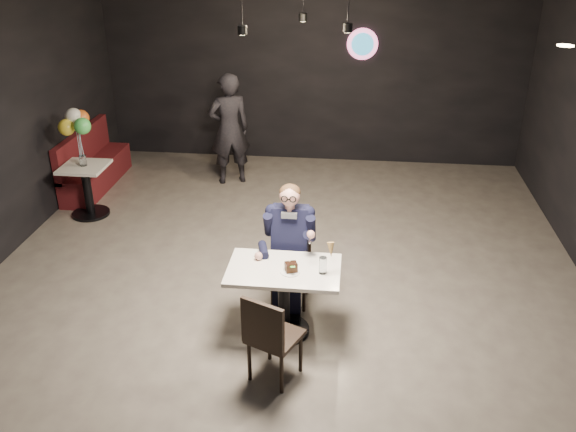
# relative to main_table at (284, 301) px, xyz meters

# --- Properties ---
(floor) EXTENTS (9.00, 9.00, 0.00)m
(floor) POSITION_rel_main_table_xyz_m (-0.12, 0.56, -0.38)
(floor) COLOR gray
(floor) RESTS_ON ground
(wall_sign) EXTENTS (0.50, 0.06, 0.50)m
(wall_sign) POSITION_rel_main_table_xyz_m (0.68, 5.03, 1.62)
(wall_sign) COLOR pink
(wall_sign) RESTS_ON floor
(pendant_lights) EXTENTS (1.40, 1.20, 0.36)m
(pendant_lights) POSITION_rel_main_table_xyz_m (-0.12, 2.56, 2.51)
(pendant_lights) COLOR black
(pendant_lights) RESTS_ON floor
(main_table) EXTENTS (1.10, 0.70, 0.75)m
(main_table) POSITION_rel_main_table_xyz_m (0.00, 0.00, 0.00)
(main_table) COLOR white
(main_table) RESTS_ON floor
(chair_far) EXTENTS (0.42, 0.46, 0.92)m
(chair_far) POSITION_rel_main_table_xyz_m (-0.00, 0.55, 0.09)
(chair_far) COLOR black
(chair_far) RESTS_ON floor
(chair_near) EXTENTS (0.57, 0.59, 0.92)m
(chair_near) POSITION_rel_main_table_xyz_m (0.00, -0.67, 0.09)
(chair_near) COLOR black
(chair_near) RESTS_ON floor
(seated_man) EXTENTS (0.60, 0.80, 1.44)m
(seated_man) POSITION_rel_main_table_xyz_m (0.00, 0.55, 0.34)
(seated_man) COLOR black
(seated_man) RESTS_ON floor
(dessert_plate) EXTENTS (0.20, 0.20, 0.01)m
(dessert_plate) POSITION_rel_main_table_xyz_m (0.07, -0.07, 0.38)
(dessert_plate) COLOR white
(dessert_plate) RESTS_ON main_table
(cake_slice) EXTENTS (0.14, 0.12, 0.08)m
(cake_slice) POSITION_rel_main_table_xyz_m (0.08, -0.06, 0.43)
(cake_slice) COLOR black
(cake_slice) RESTS_ON dessert_plate
(mint_leaf) EXTENTS (0.05, 0.04, 0.01)m
(mint_leaf) POSITION_rel_main_table_xyz_m (0.10, -0.12, 0.47)
(mint_leaf) COLOR green
(mint_leaf) RESTS_ON cake_slice
(sundae_glass) EXTENTS (0.08, 0.08, 0.17)m
(sundae_glass) POSITION_rel_main_table_xyz_m (0.38, -0.05, 0.46)
(sundae_glass) COLOR silver
(sundae_glass) RESTS_ON main_table
(wafer_cone) EXTENTS (0.09, 0.09, 0.14)m
(wafer_cone) POSITION_rel_main_table_xyz_m (0.45, -0.03, 0.63)
(wafer_cone) COLOR tan
(wafer_cone) RESTS_ON sundae_glass
(booth_bench) EXTENTS (0.45, 1.81, 0.91)m
(booth_bench) POSITION_rel_main_table_xyz_m (-3.37, 3.42, 0.08)
(booth_bench) COLOR #4B1015
(booth_bench) RESTS_ON floor
(side_table) EXTENTS (0.60, 0.60, 0.75)m
(side_table) POSITION_rel_main_table_xyz_m (-3.07, 2.42, 0.00)
(side_table) COLOR white
(side_table) RESTS_ON floor
(balloon_vase) EXTENTS (0.10, 0.10, 0.15)m
(balloon_vase) POSITION_rel_main_table_xyz_m (-3.07, 2.42, 0.45)
(balloon_vase) COLOR silver
(balloon_vase) RESTS_ON side_table
(balloon_bunch) EXTENTS (0.41, 0.41, 0.67)m
(balloon_bunch) POSITION_rel_main_table_xyz_m (-3.07, 2.42, 0.86)
(balloon_bunch) COLOR yellow
(balloon_bunch) RESTS_ON balloon_vase
(passerby) EXTENTS (0.75, 0.63, 1.75)m
(passerby) POSITION_rel_main_table_xyz_m (-1.31, 3.86, 0.50)
(passerby) COLOR black
(passerby) RESTS_ON floor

